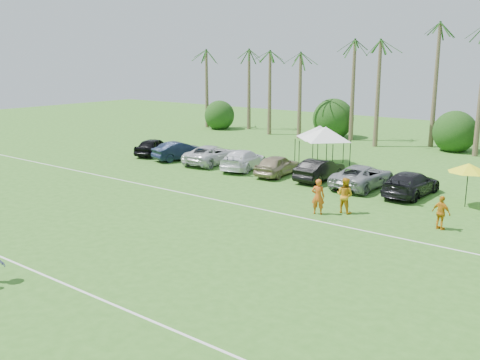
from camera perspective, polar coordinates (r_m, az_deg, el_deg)
The scene contains 25 objects.
field_lines at distance 26.17m, azimuth -11.60°, elevation -4.70°, with size 80.00×12.10×0.01m.
palm_tree_0 at distance 61.76m, azimuth -4.12°, elevation 12.64°, with size 2.40×2.40×8.90m.
palm_tree_1 at distance 58.55m, azimuth -0.38°, elevation 13.51°, with size 2.40×2.40×9.90m.
palm_tree_2 at distance 55.62m, azimuth 3.82°, elevation 14.39°, with size 2.40×2.40×10.90m.
palm_tree_3 at distance 53.52m, azimuth 7.51°, elevation 15.28°, with size 2.40×2.40×11.90m.
palm_tree_4 at distance 51.57m, azimuth 11.36°, elevation 12.36°, with size 2.40×2.40×8.90m.
palm_tree_5 at distance 49.91m, azimuth 15.62°, elevation 13.13°, with size 2.40×2.40×9.90m.
palm_tree_6 at distance 48.54m, azimuth 20.17°, elevation 13.86°, with size 2.40×2.40×10.90m.
bush_tree_0 at distance 60.88m, azimuth -1.28°, elevation 7.31°, with size 4.00×4.00×4.00m.
bush_tree_1 at distance 53.72m, azimuth 9.65°, elevation 6.37°, with size 4.00×4.00×4.00m.
bush_tree_2 at distance 49.27m, azimuth 22.07°, elevation 5.01°, with size 4.00×4.00×4.00m.
sideline_player_a at distance 27.43m, azimuth 8.33°, elevation -1.76°, with size 0.67×0.44×1.84m, color #D05717.
sideline_player_b at distance 27.88m, azimuth 11.11°, elevation -1.61°, with size 0.90×0.70×1.85m, color orange.
sideline_player_c at distance 26.45m, azimuth 20.67°, elevation -3.29°, with size 0.94×0.39×1.61m, color orange.
canopy_tent_left at distance 40.32m, azimuth 8.55°, elevation 5.75°, with size 4.10×4.10×3.32m.
canopy_tent_right at distance 39.24m, azimuth 9.13°, elevation 5.63°, with size 4.20×4.20×3.40m.
market_umbrella at distance 30.67m, azimuth 23.20°, elevation 1.20°, with size 2.13×2.13×2.37m.
parked_car_0 at distance 44.12m, azimuth -9.15°, elevation 3.53°, with size 1.66×4.13×1.41m, color black.
parked_car_1 at distance 41.87m, azimuth -6.44°, elevation 3.11°, with size 1.49×4.28×1.41m, color black.
parked_car_2 at distance 40.06m, azimuth -3.00°, elevation 2.73°, with size 2.34×5.07×1.41m, color silver.
parked_car_3 at distance 38.08m, azimuth 0.35°, elevation 2.20°, with size 1.97×4.85×1.41m, color white.
parked_car_4 at distance 36.18m, azimuth 3.99°, elevation 1.60°, with size 1.66×4.13×1.41m, color #9D8B6B.
parked_car_5 at distance 34.97m, azimuth 8.51°, elevation 1.08°, with size 1.49×4.28×1.41m, color black.
parked_car_6 at distance 33.55m, azimuth 12.96°, elevation 0.38°, with size 2.34×5.07×1.41m, color gray.
parked_car_7 at distance 32.35m, azimuth 17.77°, elevation -0.37°, with size 1.97×4.85×1.41m, color black.
Camera 1 is at (19.06, -8.12, 7.85)m, focal length 40.00 mm.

